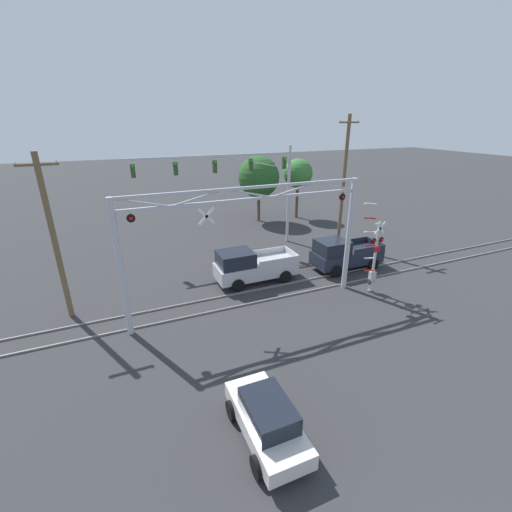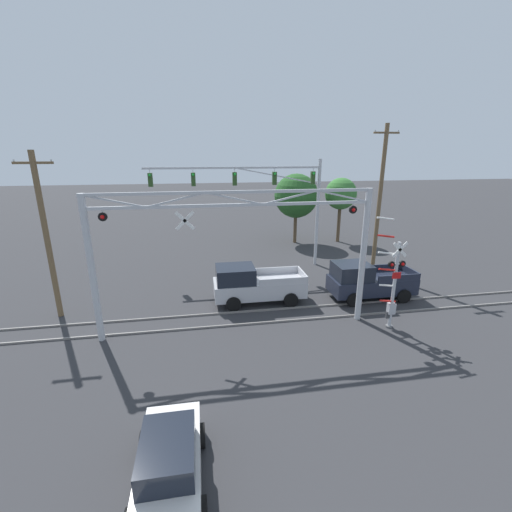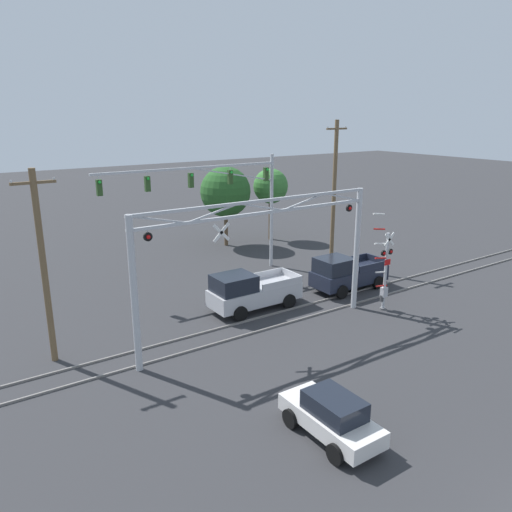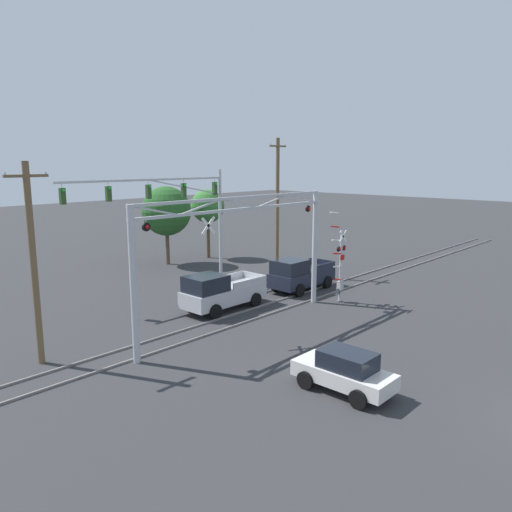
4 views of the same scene
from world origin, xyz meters
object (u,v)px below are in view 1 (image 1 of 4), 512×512
at_px(background_tree_beyond_span, 298,174).
at_px(background_tree_far_left_verge, 259,177).
at_px(utility_pole_right, 344,182).
at_px(crossing_signal_mast, 374,259).
at_px(traffic_signal_span, 248,177).
at_px(pickup_truck_lead, 251,266).
at_px(pickup_truck_following, 343,254).
at_px(crossing_gantry, 249,233).
at_px(sedan_waiting, 267,419).
at_px(utility_pole_left, 54,238).

distance_m(background_tree_beyond_span, background_tree_far_left_verge, 4.32).
height_order(background_tree_beyond_span, background_tree_far_left_verge, background_tree_far_left_verge).
bearing_deg(utility_pole_right, background_tree_far_left_verge, 109.11).
distance_m(crossing_signal_mast, traffic_signal_span, 11.68).
relative_size(crossing_signal_mast, traffic_signal_span, 0.45).
height_order(crossing_signal_mast, pickup_truck_lead, crossing_signal_mast).
height_order(pickup_truck_following, background_tree_far_left_verge, background_tree_far_left_verge).
bearing_deg(crossing_signal_mast, crossing_gantry, 171.31).
relative_size(crossing_signal_mast, sedan_waiting, 1.48).
distance_m(traffic_signal_span, sedan_waiting, 19.22).
height_order(traffic_signal_span, pickup_truck_lead, traffic_signal_span).
xyz_separation_m(pickup_truck_lead, utility_pole_right, (9.47, 3.67, 4.22)).
bearing_deg(pickup_truck_lead, background_tree_beyond_span, 50.46).
bearing_deg(crossing_signal_mast, utility_pole_left, 166.16).
xyz_separation_m(traffic_signal_span, pickup_truck_following, (4.50, -6.80, -4.70)).
bearing_deg(background_tree_beyond_span, utility_pole_right, -96.53).
height_order(crossing_signal_mast, pickup_truck_following, crossing_signal_mast).
bearing_deg(utility_pole_right, utility_pole_left, -169.56).
height_order(crossing_gantry, pickup_truck_lead, crossing_gantry).
bearing_deg(traffic_signal_span, utility_pole_right, -19.55).
height_order(traffic_signal_span, sedan_waiting, traffic_signal_span).
relative_size(traffic_signal_span, utility_pole_right, 1.22).
height_order(pickup_truck_following, utility_pole_left, utility_pole_left).
height_order(crossing_gantry, traffic_signal_span, traffic_signal_span).
bearing_deg(sedan_waiting, traffic_signal_span, 69.94).
height_order(pickup_truck_lead, pickup_truck_following, same).
bearing_deg(traffic_signal_span, background_tree_beyond_span, 38.51).
xyz_separation_m(crossing_signal_mast, utility_pole_left, (-16.88, 4.16, 2.25)).
relative_size(pickup_truck_lead, background_tree_beyond_span, 0.86).
distance_m(crossing_gantry, pickup_truck_lead, 4.72).
bearing_deg(pickup_truck_following, utility_pole_right, 57.97).
distance_m(pickup_truck_lead, background_tree_far_left_verge, 14.90).
xyz_separation_m(utility_pole_right, background_tree_beyond_span, (1.04, 9.07, -0.65)).
height_order(pickup_truck_lead, utility_pole_right, utility_pole_right).
bearing_deg(pickup_truck_following, traffic_signal_span, 123.47).
xyz_separation_m(crossing_signal_mast, utility_pole_right, (3.26, 7.87, 3.11)).
xyz_separation_m(pickup_truck_lead, pickup_truck_following, (6.81, -0.59, -0.00)).
bearing_deg(sedan_waiting, utility_pole_left, 120.59).
bearing_deg(crossing_signal_mast, background_tree_beyond_span, 75.75).
bearing_deg(sedan_waiting, background_tree_far_left_verge, 67.13).
height_order(sedan_waiting, background_tree_beyond_span, background_tree_beyond_span).
relative_size(crossing_gantry, traffic_signal_span, 1.04).
relative_size(utility_pole_left, background_tree_beyond_span, 1.39).
bearing_deg(utility_pole_right, background_tree_beyond_span, 83.47).
xyz_separation_m(crossing_gantry, traffic_signal_span, (3.67, 9.26, 1.36)).
xyz_separation_m(pickup_truck_lead, background_tree_beyond_span, (10.51, 12.73, 3.57)).
relative_size(pickup_truck_lead, utility_pole_right, 0.51).
xyz_separation_m(sedan_waiting, utility_pole_right, (13.53, 14.89, 4.50)).
distance_m(crossing_signal_mast, background_tree_beyond_span, 17.64).
relative_size(crossing_signal_mast, pickup_truck_lead, 1.08).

